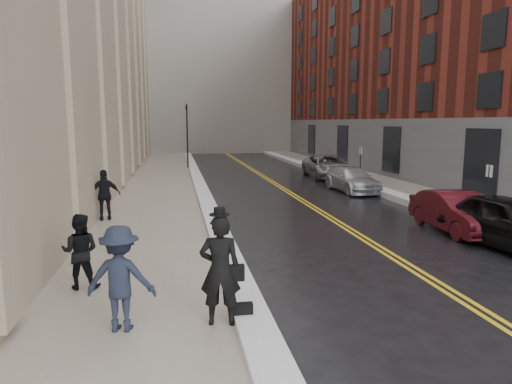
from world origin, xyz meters
name	(u,v)px	position (x,y,z in m)	size (l,w,h in m)	color
ground	(383,340)	(0.00, 0.00, 0.00)	(160.00, 160.00, 0.00)	black
sidewalk_left	(157,197)	(-4.50, 16.00, 0.07)	(4.00, 64.00, 0.15)	gray
sidewalk_right	(407,190)	(9.00, 16.00, 0.07)	(3.00, 64.00, 0.15)	gray
lane_stripe_a	(291,195)	(2.38, 16.00, 0.00)	(0.12, 64.00, 0.01)	gold
lane_stripe_b	(295,194)	(2.62, 16.00, 0.00)	(0.12, 64.00, 0.01)	gold
snow_ridge_left	(203,195)	(-2.20, 16.00, 0.13)	(0.70, 60.80, 0.26)	white
snow_ridge_right	(376,190)	(7.15, 16.00, 0.15)	(0.85, 60.80, 0.30)	white
building_right	(476,47)	(17.50, 23.00, 9.00)	(14.00, 50.00, 18.00)	maroon
tower_far_right	(286,4)	(14.00, 66.00, 22.00)	(22.00, 18.00, 44.00)	slate
traffic_signal	(187,131)	(-2.60, 30.00, 3.08)	(0.18, 0.15, 5.20)	black
parking_sign_near	(488,188)	(7.90, 8.00, 1.36)	(0.06, 0.35, 2.23)	black
parking_sign_far	(360,161)	(7.90, 20.00, 1.36)	(0.06, 0.35, 2.23)	black
car_black	(510,222)	(6.35, 4.84, 0.81)	(1.91, 4.75, 1.62)	black
car_maroon	(456,212)	(6.01, 7.03, 0.70)	(1.49, 4.27, 1.41)	#400B12
car_silver_near	(352,179)	(6.01, 16.57, 0.66)	(1.86, 4.58, 1.33)	#B7BABF
car_silver_far	(328,166)	(6.72, 22.84, 0.78)	(2.58, 5.60, 1.56)	gray
pedestrian_main	(220,270)	(-2.80, 0.82, 1.17)	(0.74, 0.49, 2.03)	black
pedestrian_a	(80,251)	(-5.66, 3.18, 0.99)	(0.81, 0.63, 1.68)	black
pedestrian_b	(120,278)	(-4.54, 0.90, 1.09)	(1.22, 0.70, 1.89)	#1A1F2F
pedestrian_c	(105,195)	(-6.18, 10.46, 1.10)	(1.11, 0.46, 1.90)	black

